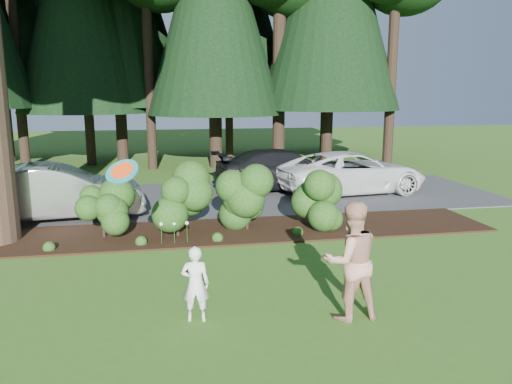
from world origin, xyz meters
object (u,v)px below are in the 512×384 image
Objects in this scene: car_dark_suv at (283,169)px; child at (195,284)px; car_white_suv at (351,172)px; adult at (351,261)px; frisbee at (122,171)px; car_silver_wagon at (56,192)px.

car_dark_suv reaches higher than child.
car_white_suv is 10.13m from adult.
car_white_suv is 4.35× the size of child.
car_white_suv and car_dark_suv have the same top height.
car_white_suv is at bearing 50.77° from frisbee.
child is 2.10× the size of frisbee.
adult is at bearing 163.43° from car_dark_suv.
adult is (5.83, -7.33, 0.14)m from car_silver_wagon.
car_white_suv is at bearing -114.67° from adult.
child is at bearing 138.05° from car_white_suv.
child is at bearing 150.56° from car_dark_suv.
adult is (-1.49, -10.61, 0.19)m from car_dark_suv.
child is at bearing -17.62° from frisbee.
frisbee reaches higher than car_silver_wagon.
frisbee is (-3.47, 0.68, 1.42)m from adult.
frisbee is (-1.05, 0.33, 1.77)m from child.
car_white_suv is at bearing -126.85° from car_dark_suv.
car_dark_suv is 11.22m from frisbee.
car_silver_wagon is at bearing 94.41° from car_white_suv.
car_silver_wagon is 7.23m from frisbee.
car_white_suv is 1.04× the size of car_dark_suv.
frisbee is (-4.96, -9.93, 1.61)m from car_dark_suv.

